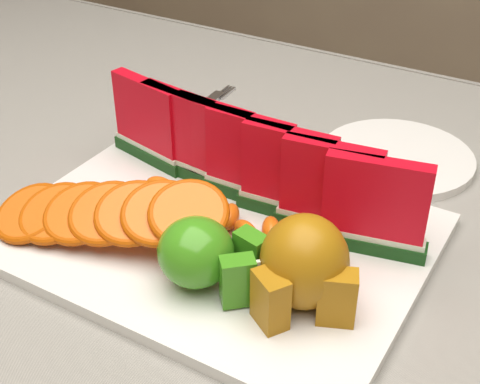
# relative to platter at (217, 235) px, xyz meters

# --- Properties ---
(table) EXTENTS (1.40, 0.90, 0.75)m
(table) POSITION_rel_platter_xyz_m (-0.02, -0.00, -0.11)
(table) COLOR brown
(table) RESTS_ON ground
(tablecloth) EXTENTS (1.53, 1.03, 0.20)m
(tablecloth) POSITION_rel_platter_xyz_m (-0.02, -0.00, -0.05)
(tablecloth) COLOR slate
(tablecloth) RESTS_ON table
(platter) EXTENTS (0.40, 0.30, 0.01)m
(platter) POSITION_rel_platter_xyz_m (0.00, 0.00, 0.00)
(platter) COLOR silver
(platter) RESTS_ON tablecloth
(apple_cluster) EXTENTS (0.10, 0.08, 0.06)m
(apple_cluster) POSITION_rel_platter_xyz_m (0.03, -0.07, 0.04)
(apple_cluster) COLOR #3D8C16
(apple_cluster) RESTS_ON platter
(pear_cluster) EXTENTS (0.10, 0.10, 0.08)m
(pear_cluster) POSITION_rel_platter_xyz_m (0.12, -0.05, 0.04)
(pear_cluster) COLOR #AB6B16
(pear_cluster) RESTS_ON platter
(side_plate) EXTENTS (0.22, 0.22, 0.01)m
(side_plate) POSITION_rel_platter_xyz_m (0.10, 0.24, -0.00)
(side_plate) COLOR silver
(side_plate) RESTS_ON tablecloth
(fork) EXTENTS (0.02, 0.20, 0.00)m
(fork) POSITION_rel_platter_xyz_m (-0.17, 0.21, -0.00)
(fork) COLOR silver
(fork) RESTS_ON tablecloth
(watermelon_row) EXTENTS (0.39, 0.07, 0.10)m
(watermelon_row) POSITION_rel_platter_xyz_m (0.00, 0.06, 0.05)
(watermelon_row) COLOR #0F3611
(watermelon_row) RESTS_ON platter
(orange_fan_front) EXTENTS (0.25, 0.14, 0.06)m
(orange_fan_front) POSITION_rel_platter_xyz_m (-0.08, -0.06, 0.04)
(orange_fan_front) COLOR orange
(orange_fan_front) RESTS_ON platter
(orange_fan_back) EXTENTS (0.29, 0.11, 0.05)m
(orange_fan_back) POSITION_rel_platter_xyz_m (-0.01, 0.12, 0.03)
(orange_fan_back) COLOR orange
(orange_fan_back) RESTS_ON platter
(tangerine_segments) EXTENTS (0.23, 0.05, 0.02)m
(tangerine_segments) POSITION_rel_platter_xyz_m (0.02, 0.01, 0.02)
(tangerine_segments) COLOR orange
(tangerine_segments) RESTS_ON platter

